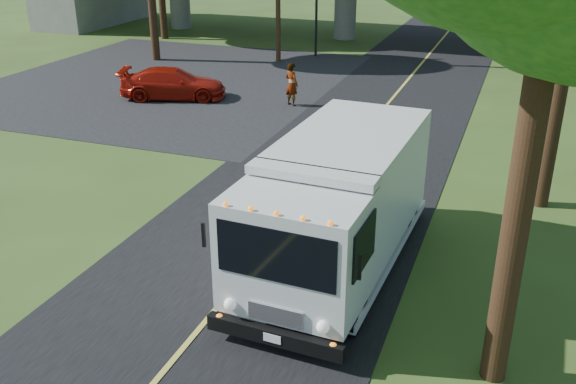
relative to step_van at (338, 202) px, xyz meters
The scene contains 7 objects.
ground 4.43m from the step_van, 116.25° to the right, with size 120.00×120.00×0.00m, color #314518.
road 6.77m from the step_van, 106.05° to the left, with size 7.00×90.00×0.02m, color black.
parking_lot 19.28m from the step_van, 131.84° to the left, with size 16.00×18.00×0.01m, color black.
lane_line 6.77m from the step_van, 106.05° to the left, with size 0.12×90.00×0.01m, color gold.
step_van is the anchor object (origin of this frame).
red_sedan 15.93m from the step_van, 133.14° to the left, with size 1.86×4.57×1.33m, color #9B1409.
pedestrian 13.57m from the step_van, 114.49° to the left, with size 0.67×0.44×1.82m, color gray.
Camera 1 is at (5.29, -8.81, 7.54)m, focal length 40.00 mm.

